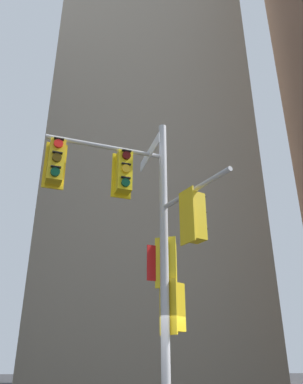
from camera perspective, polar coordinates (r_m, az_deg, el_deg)
building_mid_block at (r=38.69m, az=-1.01°, el=13.52°), size 15.21×15.21×50.49m
signal_pole_assembly at (r=8.41m, az=-0.53°, el=-6.17°), size 3.74×2.85×7.16m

